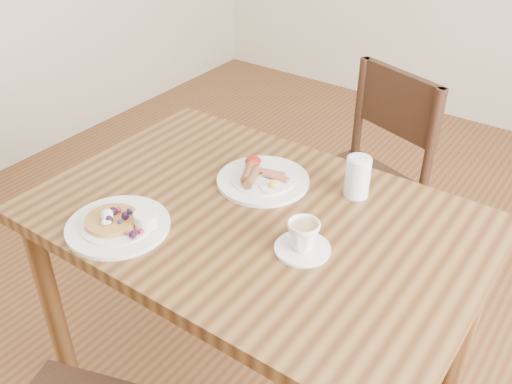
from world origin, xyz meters
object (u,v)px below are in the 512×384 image
at_px(chair_far, 365,175).
at_px(breakfast_plate, 262,178).
at_px(dining_table, 256,242).
at_px(pancake_plate, 120,224).
at_px(water_glass, 358,177).
at_px(teacup_saucer, 303,238).

xyz_separation_m(chair_far, breakfast_plate, (-0.07, -0.60, 0.27)).
relative_size(dining_table, pancake_plate, 4.44).
bearing_deg(water_glass, dining_table, -126.33).
relative_size(dining_table, water_glass, 10.20).
bearing_deg(breakfast_plate, chair_far, 83.72).
height_order(pancake_plate, teacup_saucer, teacup_saucer).
height_order(dining_table, pancake_plate, pancake_plate).
relative_size(chair_far, breakfast_plate, 3.26).
distance_m(chair_far, pancake_plate, 1.06).
bearing_deg(breakfast_plate, dining_table, -60.45).
height_order(teacup_saucer, water_glass, water_glass).
distance_m(dining_table, teacup_saucer, 0.23).
height_order(chair_far, water_glass, chair_far).
relative_size(breakfast_plate, water_glass, 2.30).
bearing_deg(dining_table, pancake_plate, -134.21).
bearing_deg(breakfast_plate, water_glass, 21.18).
relative_size(chair_far, pancake_plate, 3.26).
xyz_separation_m(pancake_plate, teacup_saucer, (0.43, 0.20, 0.02)).
bearing_deg(chair_far, pancake_plate, 95.32).
xyz_separation_m(dining_table, breakfast_plate, (-0.08, 0.14, 0.11)).
bearing_deg(pancake_plate, chair_far, 76.64).
bearing_deg(pancake_plate, breakfast_plate, 66.77).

